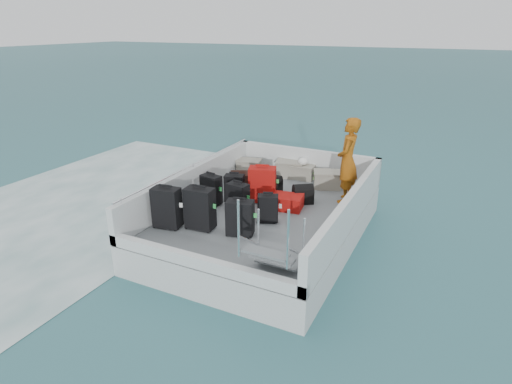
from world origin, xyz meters
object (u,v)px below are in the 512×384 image
Objects in this scene: suitcase_5 at (262,185)px; crate_0 at (249,167)px; suitcase_2 at (234,188)px; crate_3 at (328,180)px; crate_2 at (303,172)px; suitcase_1 at (211,190)px; crate_1 at (289,169)px; suitcase_7 at (268,209)px; suitcase_4 at (238,198)px; suitcase_6 at (240,218)px; suitcase_8 at (285,202)px; passenger at (348,161)px; suitcase_0 at (167,208)px; suitcase_3 at (200,209)px.

crate_0 is (-1.11, 1.54, -0.22)m from suitcase_5.
suitcase_2 is 0.97× the size of crate_3.
suitcase_1 is at bearing -116.44° from crate_2.
suitcase_5 is 1.23× the size of crate_1.
suitcase_7 is at bearing -76.89° from suitcase_5.
suitcase_1 reaches higher than crate_3.
suitcase_4 is 2.55m from crate_2.
crate_3 is at bearing 36.70° from suitcase_5.
crate_0 is (-0.92, 2.28, -0.14)m from suitcase_4.
suitcase_6 is at bearing -89.10° from crate_2.
suitcase_6 is at bearing -83.12° from crate_1.
passenger is (1.01, 0.94, 0.77)m from suitcase_8.
suitcase_6 is (1.37, 0.32, -0.06)m from suitcase_0.
suitcase_3 is 1.21× the size of suitcase_6.
passenger is at bearing 37.67° from suitcase_0.
suitcase_3 is 3.46m from crate_3.
suitcase_1 reaches higher than crate_1.
crate_1 is at bearing 82.68° from suitcase_6.
suitcase_6 reaches higher than suitcase_1.
suitcase_0 is at bearing -104.69° from crate_1.
crate_1 is 1.16× the size of crate_2.
suitcase_8 is at bearing -10.09° from suitcase_2.
suitcase_3 is 1.11× the size of suitcase_8.
suitcase_5 reaches higher than suitcase_7.
suitcase_5 is at bearing 81.93° from suitcase_4.
suitcase_0 reaches higher than crate_0.
suitcase_1 reaches higher than crate_2.
suitcase_3 is (0.44, -1.09, 0.08)m from suitcase_1.
suitcase_3 reaches higher than suitcase_1.
crate_1 is at bearing 81.17° from suitcase_1.
suitcase_3 is 1.45× the size of suitcase_7.
passenger reaches higher than crate_2.
suitcase_0 is at bearing -123.44° from suitcase_2.
suitcase_6 is 1.22× the size of crate_2.
crate_2 is 1.77m from passenger.
suitcase_0 is 3.93m from crate_3.
passenger is at bearing 48.28° from suitcase_4.
suitcase_2 is 2.16m from crate_2.
suitcase_6 is 1.08× the size of crate_3.
suitcase_7 is at bearing 168.46° from suitcase_8.
suitcase_4 is at bearing -118.64° from crate_3.
suitcase_1 is 0.74m from suitcase_4.
crate_2 is (0.26, 1.77, -0.22)m from suitcase_5.
crate_3 is (1.19, 2.18, -0.13)m from suitcase_4.
suitcase_5 is 1.38× the size of crate_0.
crate_0 is 0.92× the size of crate_3.
suitcase_3 is at bearing -96.32° from crate_1.
suitcase_6 is 1.06× the size of crate_1.
suitcase_4 is at bearing -92.23° from crate_1.
suitcase_4 is 2.51m from crate_1.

